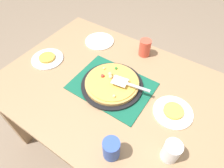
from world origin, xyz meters
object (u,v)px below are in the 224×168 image
Objects in this scene: cup_far at (171,151)px; pizza_server at (127,84)px; plate_far_right at (48,59)px; cup_near at (111,149)px; pizza_pan at (112,85)px; plate_side at (99,41)px; served_slice_right at (47,58)px; plate_near_left at (173,112)px; served_slice_left at (173,111)px; pizza at (112,82)px; cup_corner at (145,48)px.

cup_far is 0.51× the size of pizza_server.
cup_near is at bearing 157.88° from plate_far_right.
plate_far_right is at bearing -22.12° from cup_near.
pizza_pan is 3.17× the size of cup_far.
pizza_pan is at bearing -56.62° from cup_near.
plate_side is at bearing -33.73° from cup_far.
served_slice_right is at bearing -9.41° from cup_far.
plate_far_right is 0.62m from pizza_server.
plate_near_left is 0.77m from plate_side.
pizza is at bearing 4.16° from served_slice_left.
pizza_server reaches higher than served_slice_left.
cup_far is at bearing 126.66° from cup_corner.
served_slice_right is (0.00, 0.00, 0.01)m from plate_far_right.
pizza is 1.50× the size of plate_far_right.
plate_far_right is (0.90, 0.08, 0.00)m from plate_near_left.
cup_near is at bearing 110.20° from pizza_server.
cup_near reaches higher than pizza_server.
served_slice_right is (0.51, 0.05, -0.02)m from pizza.
cup_near is 0.39m from pizza_server.
pizza_server is at bearing -173.89° from plate_far_right.
plate_side is 2.00× the size of served_slice_left.
served_slice_right reaches higher than plate_far_right.
plate_side is at bearing -116.67° from served_slice_right.
served_slice_left is (-0.39, -0.03, 0.01)m from pizza_pan.
pizza_pan is 3.17× the size of cup_corner.
plate_near_left is at bearing -72.63° from cup_far.
pizza_pan is 3.45× the size of served_slice_left.
plate_near_left is at bearing -175.05° from plate_far_right.
cup_corner is (0.44, -0.59, 0.00)m from cup_far.
pizza_server is at bearing -173.89° from served_slice_right.
plate_far_right is at bearing 5.46° from pizza_pan.
plate_side is (-0.18, -0.37, 0.00)m from plate_far_right.
pizza is 1.41× the size of pizza_server.
cup_corner is (0.36, -0.35, 0.04)m from served_slice_left.
cup_near is 0.51× the size of pizza_server.
cup_near and cup_corner have the same top height.
pizza is 0.10m from pizza_server.
pizza_pan is 0.02m from pizza.
plate_side is at bearing 9.58° from cup_corner.
cup_near reaches higher than served_slice_right.
pizza_pan is at bearing -174.54° from plate_far_right.
served_slice_left reaches higher than pizza_pan.
cup_corner reaches higher than served_slice_right.
served_slice_left is 0.92× the size of cup_near.
pizza_pan is at bearing 4.28° from served_slice_left.
cup_near is at bearing 157.88° from served_slice_right.
cup_near is 0.27m from cup_far.
plate_near_left and plate_side have the same top height.
cup_near is at bearing 67.81° from plate_near_left.
pizza reaches higher than served_slice_left.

